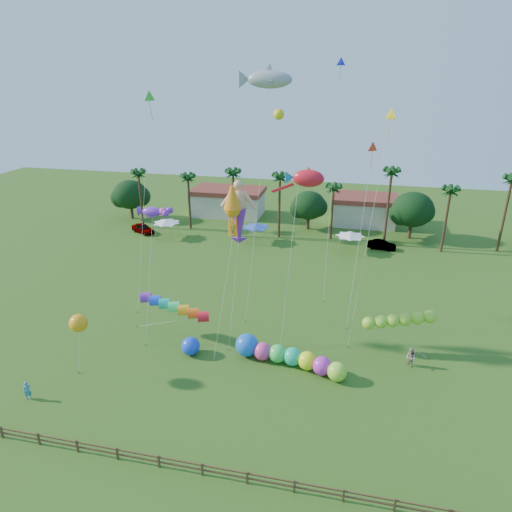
% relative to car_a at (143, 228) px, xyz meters
% --- Properties ---
extents(ground, '(160.00, 160.00, 0.00)m').
position_rel_car_a_xyz_m(ground, '(24.70, -37.24, -0.75)').
color(ground, '#285116').
rests_on(ground, ground).
extents(tree_line, '(69.46, 8.91, 11.00)m').
position_rel_car_a_xyz_m(tree_line, '(28.27, 6.76, 3.53)').
color(tree_line, '#3A2819').
rests_on(tree_line, ground).
extents(buildings_row, '(35.00, 7.00, 4.00)m').
position_rel_car_a_xyz_m(buildings_row, '(21.61, 12.76, 1.25)').
color(buildings_row, beige).
rests_on(buildings_row, ground).
extents(tent_row, '(31.00, 4.00, 0.60)m').
position_rel_car_a_xyz_m(tent_row, '(18.70, -0.90, 2.00)').
color(tent_row, white).
rests_on(tent_row, ground).
extents(fence, '(36.12, 0.12, 1.00)m').
position_rel_car_a_xyz_m(fence, '(24.70, -43.24, -0.14)').
color(fence, brown).
rests_on(fence, ground).
extents(car_a, '(4.71, 3.64, 1.50)m').
position_rel_car_a_xyz_m(car_a, '(0.00, 0.00, 0.00)').
color(car_a, '#4C4C54').
rests_on(car_a, ground).
extents(car_b, '(4.20, 1.91, 1.33)m').
position_rel_car_a_xyz_m(car_b, '(37.31, 0.87, -0.08)').
color(car_b, '#4C4C54').
rests_on(car_b, ground).
extents(spectator_a, '(0.69, 0.66, 1.59)m').
position_rel_car_a_xyz_m(spectator_a, '(8.75, -39.17, 0.04)').
color(spectator_a, teal).
rests_on(spectator_a, ground).
extents(spectator_b, '(1.06, 1.11, 1.80)m').
position_rel_car_a_xyz_m(spectator_b, '(38.85, -28.06, 0.15)').
color(spectator_b, gray).
rests_on(spectator_b, ground).
extents(caterpillar_inflatable, '(10.37, 4.02, 2.12)m').
position_rel_car_a_xyz_m(caterpillar_inflatable, '(28.02, -30.16, 0.14)').
color(caterpillar_inflatable, '#E53C91').
rests_on(caterpillar_inflatable, ground).
extents(blue_ball, '(1.71, 1.71, 1.71)m').
position_rel_car_a_xyz_m(blue_ball, '(19.26, -30.47, 0.11)').
color(blue_ball, blue).
rests_on(blue_ball, ground).
extents(rainbow_tube, '(9.78, 2.74, 3.56)m').
position_rel_car_a_xyz_m(rainbow_tube, '(18.15, -28.72, 2.31)').
color(rainbow_tube, red).
rests_on(rainbow_tube, ground).
extents(green_worm, '(8.88, 2.27, 3.67)m').
position_rel_car_a_xyz_m(green_worm, '(35.07, -26.40, 2.20)').
color(green_worm, '#93D830').
rests_on(green_worm, ground).
extents(orange_ball_kite, '(1.58, 1.58, 5.77)m').
position_rel_car_a_xyz_m(orange_ball_kite, '(11.46, -35.21, 4.26)').
color(orange_ball_kite, '#FF9D14').
rests_on(orange_ball_kite, ground).
extents(merman_kite, '(2.66, 4.65, 14.86)m').
position_rel_car_a_xyz_m(merman_kite, '(22.71, -25.56, 11.25)').
color(merman_kite, '#E7A583').
rests_on(merman_kite, ground).
extents(fish_kite, '(4.56, 6.13, 16.14)m').
position_rel_car_a_xyz_m(fish_kite, '(28.61, -22.80, 14.48)').
color(fish_kite, red).
rests_on(fish_kite, ground).
extents(shark_kite, '(6.11, 7.19, 24.58)m').
position_rel_car_a_xyz_m(shark_kite, '(24.13, -18.74, 22.80)').
color(shark_kite, '#90969D').
rests_on(shark_kite, ground).
extents(squid_kite, '(1.85, 5.06, 15.28)m').
position_rel_car_a_xyz_m(squid_kite, '(22.53, -26.94, 12.32)').
color(squid_kite, orange).
rests_on(squid_kite, ground).
extents(lobster_kite, '(3.53, 4.70, 12.91)m').
position_rel_car_a_xyz_m(lobster_kite, '(14.74, -26.61, 11.51)').
color(lobster_kite, purple).
rests_on(lobster_kite, ground).
extents(delta_kite_red, '(1.65, 4.56, 18.16)m').
position_rel_car_a_xyz_m(delta_kite_red, '(34.15, -18.85, 16.52)').
color(delta_kite_red, '#FE361C').
rests_on(delta_kite_red, ground).
extents(delta_kite_yellow, '(2.49, 3.65, 21.53)m').
position_rel_car_a_xyz_m(delta_kite_yellow, '(35.21, -23.11, 19.80)').
color(delta_kite_yellow, yellow).
rests_on(delta_kite_yellow, ground).
extents(delta_kite_green, '(1.77, 5.64, 22.55)m').
position_rel_car_a_xyz_m(delta_kite_green, '(12.08, -19.48, 20.81)').
color(delta_kite_green, green).
rests_on(delta_kite_green, ground).
extents(delta_kite_blue, '(1.07, 5.13, 25.61)m').
position_rel_car_a_xyz_m(delta_kite_blue, '(30.37, -12.80, 23.52)').
color(delta_kite_blue, '#1920E8').
rests_on(delta_kite_blue, ground).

